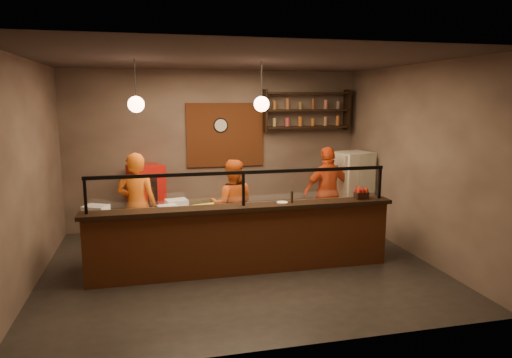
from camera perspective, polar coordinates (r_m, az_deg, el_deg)
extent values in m
plane|color=black|center=(7.41, -2.02, -10.80)|extent=(6.00, 6.00, 0.00)
plane|color=#3B312D|center=(6.96, -2.18, 14.68)|extent=(6.00, 6.00, 0.00)
plane|color=#7A6759|center=(9.45, -5.05, 3.68)|extent=(6.00, 0.00, 6.00)
plane|color=#7A6759|center=(7.08, -26.67, 0.55)|extent=(0.00, 5.00, 5.00)
plane|color=#7A6759|center=(8.13, 19.13, 2.15)|extent=(0.00, 5.00, 5.00)
plane|color=#7A6759|center=(4.62, 3.93, -2.90)|extent=(6.00, 0.00, 6.00)
cube|color=brown|center=(9.43, -3.84, 5.51)|extent=(1.60, 0.04, 1.30)
cube|color=brown|center=(6.97, -1.56, -7.81)|extent=(4.60, 0.25, 1.00)
cube|color=black|center=(6.83, -1.58, -3.57)|extent=(4.70, 0.37, 0.06)
cube|color=gray|center=(7.46, -2.34, -7.21)|extent=(4.60, 0.75, 0.85)
cube|color=silver|center=(7.34, -2.37, -3.86)|extent=(4.60, 0.75, 0.05)
cube|color=white|center=(6.77, -1.59, -1.26)|extent=(4.40, 0.02, 0.50)
cube|color=black|center=(6.72, -1.60, 0.83)|extent=(4.50, 0.05, 0.05)
cube|color=black|center=(6.69, -20.56, -2.03)|extent=(0.04, 0.04, 0.50)
cube|color=black|center=(6.77, -1.59, -1.26)|extent=(0.04, 0.04, 0.50)
cube|color=black|center=(7.53, 15.20, -0.47)|extent=(0.04, 0.04, 0.50)
cube|color=black|center=(9.70, 6.32, 6.49)|extent=(1.80, 0.28, 0.04)
cube|color=black|center=(9.68, 6.36, 8.55)|extent=(1.80, 0.28, 0.04)
cube|color=black|center=(9.68, 6.40, 10.62)|extent=(1.80, 0.28, 0.04)
cube|color=black|center=(9.42, 1.14, 8.57)|extent=(0.04, 0.28, 0.85)
cube|color=black|center=(10.02, 11.27, 8.47)|extent=(0.04, 0.28, 0.85)
cylinder|color=black|center=(9.39, -4.45, 6.71)|extent=(0.30, 0.04, 0.30)
cylinder|color=black|center=(7.01, -14.89, 11.87)|extent=(0.01, 0.01, 0.60)
sphere|color=#FFB58C|center=(7.00, -14.76, 9.01)|extent=(0.24, 0.24, 0.24)
cylinder|color=black|center=(7.22, 0.71, 12.13)|extent=(0.01, 0.01, 0.60)
sphere|color=#FFB58C|center=(7.22, 0.70, 9.35)|extent=(0.24, 0.24, 0.24)
imported|color=orange|center=(7.82, -14.64, -3.23)|extent=(0.72, 0.54, 1.77)
imported|color=#C54C12|center=(7.97, -2.99, -3.28)|extent=(0.87, 0.73, 1.61)
imported|color=#E24815|center=(8.86, 8.99, -1.60)|extent=(1.07, 0.55, 1.74)
cube|color=beige|center=(9.35, 11.95, -1.55)|extent=(0.79, 0.75, 1.59)
cube|color=red|center=(9.16, -13.49, -2.55)|extent=(0.76, 0.73, 1.37)
cylinder|color=silver|center=(7.20, -2.45, -3.88)|extent=(0.65, 0.65, 0.01)
cube|color=silver|center=(7.21, -19.39, -3.79)|extent=(0.41, 0.38, 0.17)
cube|color=white|center=(7.33, -9.89, -3.17)|extent=(0.37, 0.32, 0.16)
cube|color=white|center=(7.07, -10.99, -3.80)|extent=(0.32, 0.28, 0.14)
cylinder|color=yellow|center=(7.43, -6.60, -3.31)|extent=(0.36, 0.15, 0.06)
cube|color=black|center=(7.46, 13.03, -1.99)|extent=(0.20, 0.16, 0.11)
cylinder|color=black|center=(7.01, 4.52, -2.24)|extent=(0.04, 0.04, 0.18)
cylinder|color=white|center=(7.00, 3.30, -2.94)|extent=(0.21, 0.21, 0.01)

